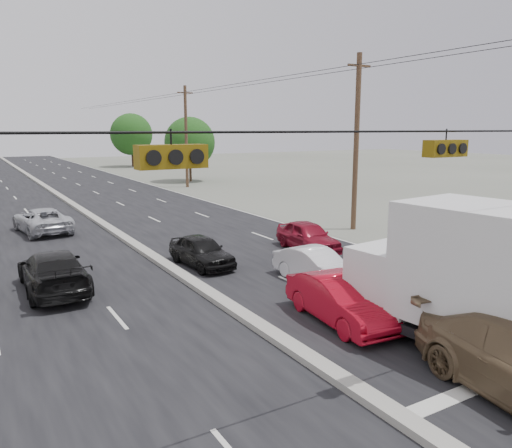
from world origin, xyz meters
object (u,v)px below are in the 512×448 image
Objects in this scene: queue_car_a at (201,251)px; box_truck at (488,281)px; queue_car_b at (316,266)px; oncoming_far at (42,220)px; queue_car_d at (424,274)px; tree_right_mid at (190,142)px; red_sedan at (341,300)px; oncoming_near at (53,272)px; tree_right_far at (131,134)px; queue_car_e at (308,236)px; utility_pole_right_c at (186,136)px; utility_pole_right_b at (356,142)px.

box_truck is at bearing -80.85° from queue_car_a.
queue_car_b is 17.24m from oncoming_far.
queue_car_d is (5.61, -7.19, -0.05)m from queue_car_a.
tree_right_mid is 1.65× the size of red_sedan.
oncoming_far is (1.17, 11.48, -0.04)m from oncoming_near.
red_sedan reaches higher than queue_car_a.
tree_right_far reaches higher than red_sedan.
oncoming_far is at bearing 102.52° from box_truck.
red_sedan reaches higher than queue_car_d.
tree_right_mid is at bearing -119.97° from oncoming_near.
queue_car_e is (4.60, 7.90, -0.01)m from red_sedan.
box_truck is (-11.87, -69.50, -2.93)m from tree_right_far.
tree_right_far is at bearing 83.35° from utility_pole_right_c.
oncoming_near is at bearing 152.06° from queue_car_b.
utility_pole_right_b reaches higher than oncoming_far.
queue_car_a is (-1.00, 8.00, -0.05)m from red_sedan.
queue_car_a is 5.60m from queue_car_e.
utility_pole_right_b reaches higher than queue_car_e.
red_sedan is 19.98m from oncoming_far.
tree_right_far is 1.92× the size of queue_car_d.
utility_pole_right_c is 1.40× the size of tree_right_mid.
utility_pole_right_c is (0.00, 25.00, 0.00)m from utility_pole_right_b.
queue_car_e is (2.87, 11.56, -1.32)m from box_truck.
oncoming_near is (-17.14, -3.22, -4.36)m from utility_pole_right_b.
queue_car_e reaches higher than oncoming_far.
utility_pole_right_c is 2.30× the size of red_sedan.
tree_right_mid is at bearing 63.43° from utility_pole_right_c.
box_truck reaches higher than oncoming_near.
queue_car_a is 0.93× the size of queue_car_e.
tree_right_mid is at bearing 85.24° from utility_pole_right_b.
tree_right_mid is 34.09m from queue_car_e.
queue_car_d is at bearing -50.90° from queue_car_b.
tree_right_far reaches higher than oncoming_far.
utility_pole_right_b reaches higher than queue_car_b.
queue_car_e is 0.82× the size of oncoming_far.
tree_right_mid reaches higher than queue_car_d.
queue_car_b is at bearing -106.09° from tree_right_mid.
queue_car_a is at bearing -175.76° from oncoming_near.
tree_right_mid is 35.73m from queue_car_a.
utility_pole_right_b is at bearing 36.73° from queue_car_b.
oncoming_far is (-7.76, 15.39, 0.07)m from queue_car_b.
queue_car_a is 0.77× the size of oncoming_far.
tree_right_far reaches higher than oncoming_near.
utility_pole_right_b is 12.28m from queue_car_d.
utility_pole_right_c is at bearing -140.78° from oncoming_far.
box_truck is 12.05m from queue_car_a.
tree_right_mid is at bearing 82.30° from queue_car_e.
queue_car_b is (2.89, -4.30, -0.02)m from queue_car_a.
tree_right_far is at bearing 74.36° from box_truck.
queue_car_b is at bearing -139.02° from utility_pole_right_b.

